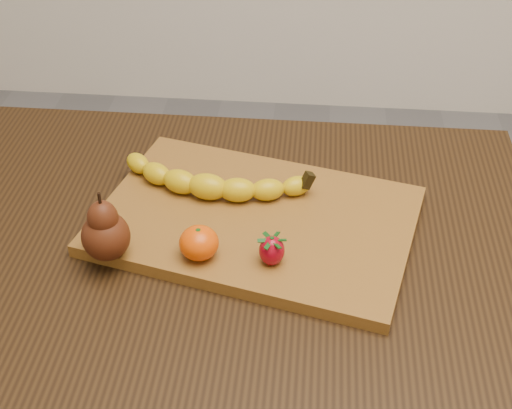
# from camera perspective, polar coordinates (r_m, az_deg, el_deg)

# --- Properties ---
(table) EXTENTS (1.00, 0.70, 0.76)m
(table) POSITION_cam_1_polar(r_m,az_deg,el_deg) (1.09, -4.41, -6.87)
(table) COLOR black
(table) RESTS_ON ground
(cutting_board) EXTENTS (0.51, 0.40, 0.02)m
(cutting_board) POSITION_cam_1_polar(r_m,az_deg,el_deg) (1.05, 0.00, -1.30)
(cutting_board) COLOR brown
(cutting_board) RESTS_ON table
(banana) EXTENTS (0.26, 0.10, 0.04)m
(banana) POSITION_cam_1_polar(r_m,az_deg,el_deg) (1.07, -3.89, 1.44)
(banana) COLOR #DCB80A
(banana) RESTS_ON cutting_board
(pear) EXTENTS (0.07, 0.07, 0.10)m
(pear) POSITION_cam_1_polar(r_m,az_deg,el_deg) (0.96, -12.06, -1.66)
(pear) COLOR #4C1E0C
(pear) RESTS_ON cutting_board
(mandarin) EXTENTS (0.07, 0.07, 0.05)m
(mandarin) POSITION_cam_1_polar(r_m,az_deg,el_deg) (0.96, -4.59, -3.08)
(mandarin) COLOR #E74902
(mandarin) RESTS_ON cutting_board
(strawberry) EXTENTS (0.04, 0.04, 0.04)m
(strawberry) POSITION_cam_1_polar(r_m,az_deg,el_deg) (0.95, 1.27, -3.63)
(strawberry) COLOR #9C0416
(strawberry) RESTS_ON cutting_board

